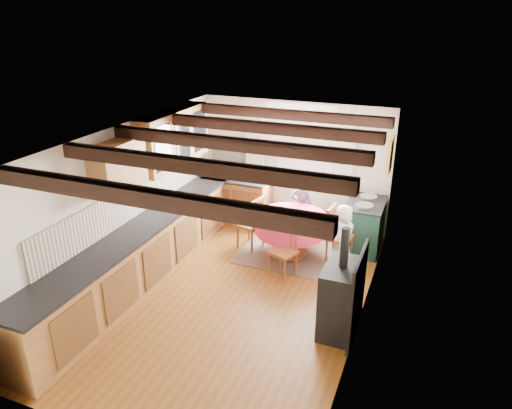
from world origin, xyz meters
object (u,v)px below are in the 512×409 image
at_px(chair_right, 340,235).
at_px(cast_iron_stove, 342,281).
at_px(chair_left, 250,222).
at_px(dining_table, 291,235).
at_px(aga_range, 364,225).
at_px(chair_near, 283,250).
at_px(child_far, 302,207).
at_px(cup, 297,211).
at_px(child_right, 343,234).

relative_size(chair_right, cast_iron_stove, 0.65).
xyz_separation_m(chair_left, chair_right, (1.57, 0.07, 0.00)).
xyz_separation_m(dining_table, aga_range, (1.11, 0.71, 0.07)).
relative_size(chair_near, child_far, 0.76).
xyz_separation_m(chair_left, cast_iron_stove, (1.97, -1.74, 0.26)).
xyz_separation_m(child_far, cup, (0.08, -0.60, 0.19)).
bearing_deg(child_far, aga_range, -175.16).
xyz_separation_m(chair_near, aga_range, (1.02, 1.41, -0.01)).
bearing_deg(chair_right, chair_near, 143.76).
bearing_deg(chair_right, cup, 93.76).
bearing_deg(cast_iron_stove, child_right, 100.95).
bearing_deg(chair_right, cast_iron_stove, -160.93).
bearing_deg(chair_near, dining_table, 117.00).
relative_size(aga_range, child_far, 0.81).
xyz_separation_m(chair_right, child_right, (0.05, 0.01, 0.03)).
bearing_deg(child_right, cup, 95.61).
height_order(chair_right, cast_iron_stove, cast_iron_stove).
bearing_deg(chair_right, dining_table, 102.68).
bearing_deg(dining_table, aga_range, 32.69).
height_order(chair_left, aga_range, chair_left).
height_order(child_right, cup, child_right).
xyz_separation_m(chair_left, aga_range, (1.86, 0.70, -0.04)).
relative_size(dining_table, cast_iron_stove, 0.82).
xyz_separation_m(cast_iron_stove, child_far, (-1.25, 2.45, -0.15)).
distance_m(dining_table, cast_iron_stove, 2.15).
height_order(aga_range, cup, aga_range).
relative_size(chair_near, chair_right, 0.94).
height_order(dining_table, aga_range, aga_range).
xyz_separation_m(dining_table, chair_left, (-0.75, 0.01, 0.12)).
bearing_deg(dining_table, chair_right, 6.03).
bearing_deg(child_right, child_far, 62.89).
xyz_separation_m(chair_right, cast_iron_stove, (0.40, -1.82, 0.26)).
relative_size(chair_left, child_right, 0.95).
relative_size(chair_near, child_right, 0.89).
xyz_separation_m(chair_right, child_far, (-0.85, 0.63, 0.11)).
bearing_deg(dining_table, cast_iron_stove, -54.86).
bearing_deg(child_right, aga_range, -13.47).
distance_m(chair_right, child_right, 0.05).
relative_size(chair_near, cast_iron_stove, 0.61).
bearing_deg(cast_iron_stove, child_far, 116.98).
bearing_deg(chair_left, chair_near, 64.28).
bearing_deg(chair_right, child_right, -76.66).
xyz_separation_m(aga_range, cup, (-1.05, -0.59, 0.34)).
height_order(aga_range, child_right, child_right).
height_order(chair_right, cup, chair_right).
relative_size(chair_right, child_right, 0.95).
height_order(cast_iron_stove, child_right, cast_iron_stove).
relative_size(child_right, cup, 10.14).
relative_size(aga_range, cup, 9.54).
bearing_deg(chair_near, chair_left, 159.40).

